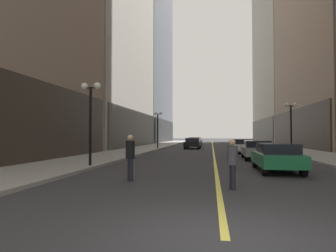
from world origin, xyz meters
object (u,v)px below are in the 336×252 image
at_px(car_white, 243,145).
at_px(pedestrian_in_black_coat, 130,154).
at_px(car_green, 277,156).
at_px(street_lamp_left_far, 158,122).
at_px(car_blue, 195,141).
at_px(pedestrian_with_orange_bag, 232,160).
at_px(car_grey, 256,149).
at_px(street_lamp_left_near, 91,105).
at_px(car_black, 193,143).
at_px(street_lamp_right_mid, 291,116).

relative_size(car_white, pedestrian_in_black_coat, 2.39).
distance_m(car_green, street_lamp_left_far, 21.57).
xyz_separation_m(car_green, street_lamp_left_far, (-9.18, 19.36, 2.54)).
bearing_deg(car_blue, pedestrian_with_orange_bag, -85.04).
height_order(car_grey, pedestrian_with_orange_bag, pedestrian_with_orange_bag).
relative_size(car_blue, street_lamp_left_far, 1.07).
bearing_deg(street_lamp_left_near, pedestrian_in_black_coat, -49.39).
xyz_separation_m(car_black, street_lamp_right_mid, (8.87, -10.44, 2.54)).
relative_size(pedestrian_with_orange_bag, street_lamp_left_far, 0.36).
relative_size(car_green, street_lamp_left_near, 0.94).
xyz_separation_m(street_lamp_left_far, street_lamp_right_mid, (12.80, -7.89, 0.00)).
distance_m(pedestrian_with_orange_bag, street_lamp_right_mid, 17.38).
xyz_separation_m(pedestrian_in_black_coat, street_lamp_left_far, (-3.17, 22.91, 2.25)).
bearing_deg(car_grey, street_lamp_left_near, -144.40).
relative_size(car_green, car_grey, 0.92).
xyz_separation_m(car_green, car_white, (-0.08, 13.79, 0.00)).
relative_size(car_black, street_lamp_left_far, 0.96).
height_order(car_black, street_lamp_left_near, street_lamp_left_near).
bearing_deg(pedestrian_with_orange_bag, car_black, 96.24).
bearing_deg(street_lamp_left_near, car_grey, 35.60).
bearing_deg(car_green, pedestrian_in_black_coat, -149.41).
bearing_deg(car_grey, car_green, -90.78).
bearing_deg(pedestrian_in_black_coat, pedestrian_with_orange_bag, -17.28).
bearing_deg(car_black, street_lamp_left_far, -146.95).
xyz_separation_m(pedestrian_in_black_coat, street_lamp_left_near, (-3.17, 3.70, 2.25)).
xyz_separation_m(car_green, car_grey, (0.09, 6.79, 0.00)).
relative_size(car_green, car_black, 0.98).
bearing_deg(car_black, pedestrian_with_orange_bag, -83.76).
xyz_separation_m(pedestrian_in_black_coat, pedestrian_with_orange_bag, (3.66, -1.14, -0.09)).
relative_size(car_blue, street_lamp_right_mid, 1.07).
relative_size(street_lamp_left_near, street_lamp_right_mid, 1.00).
distance_m(car_grey, street_lamp_left_far, 15.82).
height_order(car_white, street_lamp_left_far, street_lamp_left_far).
relative_size(pedestrian_in_black_coat, pedestrian_with_orange_bag, 1.09).
xyz_separation_m(pedestrian_in_black_coat, street_lamp_right_mid, (9.63, 15.02, 2.25)).
height_order(car_blue, street_lamp_right_mid, street_lamp_right_mid).
bearing_deg(street_lamp_left_near, car_green, -0.96).
relative_size(car_grey, car_blue, 0.94).
distance_m(car_blue, pedestrian_in_black_coat, 35.16).
xyz_separation_m(car_grey, street_lamp_right_mid, (3.53, 4.68, 2.54)).
xyz_separation_m(car_white, car_black, (-5.16, 8.12, 0.00)).
bearing_deg(pedestrian_in_black_coat, car_black, 88.30).
xyz_separation_m(pedestrian_with_orange_bag, street_lamp_left_near, (-6.84, 4.84, 2.34)).
xyz_separation_m(car_grey, car_black, (-5.34, 15.13, -0.00)).
bearing_deg(car_black, car_green, -76.54).
distance_m(car_green, street_lamp_left_near, 9.52).
distance_m(car_grey, pedestrian_with_orange_bag, 11.73).
xyz_separation_m(car_green, car_blue, (-5.49, 31.60, 0.00)).
relative_size(car_green, pedestrian_in_black_coat, 2.41).
bearing_deg(car_white, car_green, -89.66).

